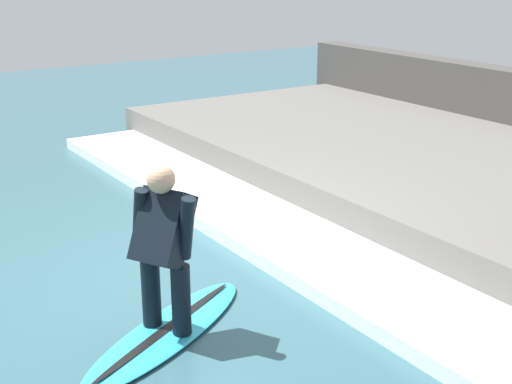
# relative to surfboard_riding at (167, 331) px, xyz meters

# --- Properties ---
(ground_plane) EXTENTS (28.00, 28.00, 0.00)m
(ground_plane) POSITION_rel_surfboard_riding_xyz_m (0.72, 0.96, -0.03)
(ground_plane) COLOR #335B66
(concrete_ledge) EXTENTS (4.40, 11.25, 0.48)m
(concrete_ledge) POSITION_rel_surfboard_riding_xyz_m (4.73, 0.96, 0.21)
(concrete_ledge) COLOR #66635E
(concrete_ledge) RESTS_ON ground_plane
(wave_foam_crest) EXTENTS (1.17, 10.69, 0.15)m
(wave_foam_crest) POSITION_rel_surfboard_riding_xyz_m (1.94, 0.96, 0.04)
(wave_foam_crest) COLOR white
(wave_foam_crest) RESTS_ON ground_plane
(surfboard_riding) EXTENTS (2.06, 1.43, 0.07)m
(surfboard_riding) POSITION_rel_surfboard_riding_xyz_m (0.00, 0.00, 0.00)
(surfboard_riding) COLOR #2DADD1
(surfboard_riding) RESTS_ON ground_plane
(surfer_riding) EXTENTS (0.59, 0.61, 1.40)m
(surfer_riding) POSITION_rel_surfboard_riding_xyz_m (-0.00, 0.00, 0.80)
(surfer_riding) COLOR black
(surfer_riding) RESTS_ON surfboard_riding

